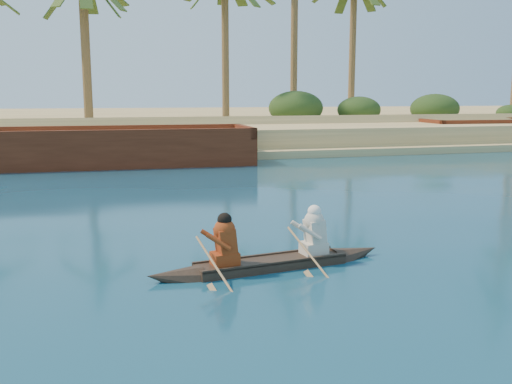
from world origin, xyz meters
name	(u,v)px	position (x,y,z in m)	size (l,w,h in m)	color
sandy_embankment	(137,124)	(0.00, 46.89, 0.53)	(150.00, 51.00, 1.50)	#E1C07F
palm_grove	(147,14)	(0.00, 35.00, 8.00)	(110.00, 14.00, 16.00)	#3A4D1B
shrub_cluster	(157,125)	(0.00, 31.50, 1.20)	(100.00, 6.00, 2.40)	#1A3413
canoe	(271,255)	(-0.82, 6.05, 0.23)	(4.37, 1.13, 1.19)	#37271E
barge_mid	(120,149)	(-2.59, 22.00, 0.65)	(11.35, 4.20, 1.87)	maroon
barge_right	(505,133)	(20.92, 26.82, 0.62)	(10.93, 4.38, 1.78)	maroon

